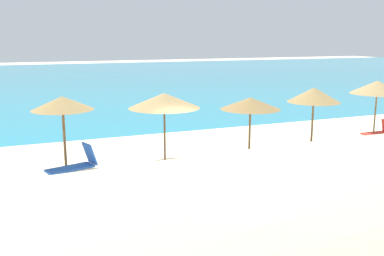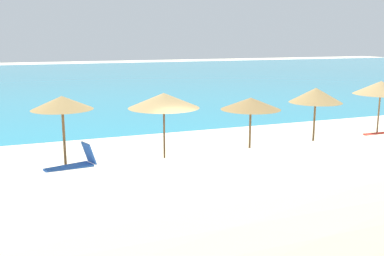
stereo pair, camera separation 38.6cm
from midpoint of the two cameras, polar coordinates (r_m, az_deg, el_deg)
name	(u,v)px [view 2 (the right image)]	position (r m, az deg, el deg)	size (l,w,h in m)	color
ground_plane	(197,178)	(15.09, 1.44, -6.46)	(160.00, 160.00, 0.00)	beige
sea_water	(70,79)	(53.19, -15.33, 6.13)	(160.00, 64.41, 0.01)	teal
beach_umbrella_4	(62,103)	(16.06, -15.84, 3.13)	(2.16, 2.16, 2.69)	brown
beach_umbrella_5	(164,101)	(16.50, -3.01, 3.58)	(2.69, 2.69, 2.66)	brown
beach_umbrella_6	(251,104)	(17.82, 8.24, 3.14)	(2.42, 2.42, 2.34)	brown
beach_umbrella_7	(316,95)	(20.21, 16.28, 4.09)	(2.33, 2.33, 2.53)	brown
beach_umbrella_8	(381,88)	(22.69, 23.73, 4.81)	(2.53, 2.53, 2.69)	brown
lounge_chair_0	(382,132)	(22.08, 23.87, -0.53)	(1.38, 0.63, 0.94)	red
lounge_chair_1	(75,163)	(15.73, -14.26, -4.46)	(1.81, 1.09, 1.09)	blue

